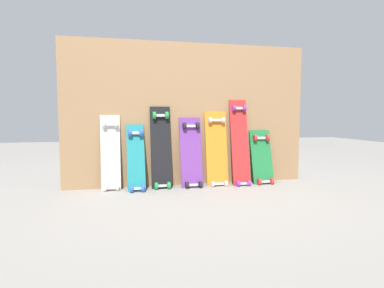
{
  "coord_description": "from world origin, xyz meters",
  "views": [
    {
      "loc": [
        -0.73,
        -3.18,
        0.71
      ],
      "look_at": [
        0.0,
        -0.07,
        0.42
      ],
      "focal_mm": 30.98,
      "sensor_mm": 36.0,
      "label": 1
    }
  ],
  "objects": [
    {
      "name": "skateboard_red",
      "position": [
        0.5,
        -0.05,
        0.39
      ],
      "size": [
        0.18,
        0.24,
        0.93
      ],
      "color": "#B22626",
      "rests_on": "ground"
    },
    {
      "name": "skateboard_purple",
      "position": [
        0.0,
        -0.04,
        0.31
      ],
      "size": [
        0.21,
        0.21,
        0.74
      ],
      "color": "#6B338C",
      "rests_on": "ground"
    },
    {
      "name": "skateboard_black",
      "position": [
        -0.3,
        -0.03,
        0.36
      ],
      "size": [
        0.19,
        0.19,
        0.85
      ],
      "color": "black",
      "rests_on": "ground"
    },
    {
      "name": "skateboard_green",
      "position": [
        0.75,
        -0.05,
        0.24
      ],
      "size": [
        0.22,
        0.22,
        0.61
      ],
      "color": "#1E7238",
      "rests_on": "ground"
    },
    {
      "name": "ground_plane",
      "position": [
        0.0,
        0.0,
        0.0
      ],
      "size": [
        12.0,
        12.0,
        0.0
      ],
      "primitive_type": "plane",
      "color": "#9E9991"
    },
    {
      "name": "skateboard_orange",
      "position": [
        0.26,
        -0.03,
        0.33
      ],
      "size": [
        0.22,
        0.19,
        0.81
      ],
      "color": "orange",
      "rests_on": "ground"
    },
    {
      "name": "skateboard_teal",
      "position": [
        -0.54,
        -0.07,
        0.28
      ],
      "size": [
        0.16,
        0.26,
        0.68
      ],
      "color": "#197A7F",
      "rests_on": "ground"
    },
    {
      "name": "plywood_wall_panel",
      "position": [
        0.0,
        0.07,
        0.71
      ],
      "size": [
        2.46,
        0.04,
        1.41
      ],
      "primitive_type": "cube",
      "color": "#99724C",
      "rests_on": "ground"
    },
    {
      "name": "skateboard_white",
      "position": [
        -0.77,
        -0.01,
        0.32
      ],
      "size": [
        0.18,
        0.15,
        0.77
      ],
      "color": "silver",
      "rests_on": "ground"
    }
  ]
}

